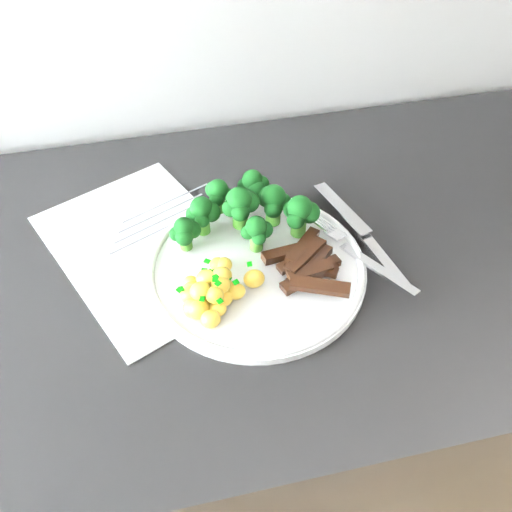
% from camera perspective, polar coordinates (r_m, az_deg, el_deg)
% --- Properties ---
extents(counter, '(2.48, 0.62, 0.93)m').
position_cam_1_polar(counter, '(1.14, 0.65, -16.28)').
color(counter, black).
rests_on(counter, ground).
extents(recipe_paper, '(0.32, 0.37, 0.00)m').
position_cam_1_polar(recipe_paper, '(0.78, -11.19, 0.89)').
color(recipe_paper, white).
rests_on(recipe_paper, counter).
extents(plate, '(0.29, 0.29, 0.02)m').
position_cam_1_polar(plate, '(0.73, 0.00, -1.17)').
color(plate, white).
rests_on(plate, counter).
extents(broccoli, '(0.20, 0.12, 0.07)m').
position_cam_1_polar(broccoli, '(0.75, -1.07, 4.96)').
color(broccoli, '#366F1D').
rests_on(broccoli, plate).
extents(potatoes, '(0.11, 0.11, 0.04)m').
position_cam_1_polar(potatoes, '(0.68, -4.61, -3.58)').
color(potatoes, yellow).
rests_on(potatoes, plate).
extents(beef_strips, '(0.10, 0.12, 0.03)m').
position_cam_1_polar(beef_strips, '(0.72, 5.35, -1.06)').
color(beef_strips, black).
rests_on(beef_strips, plate).
extents(fork, '(0.10, 0.17, 0.02)m').
position_cam_1_polar(fork, '(0.74, 10.89, -0.04)').
color(fork, silver).
rests_on(fork, plate).
extents(knife, '(0.07, 0.22, 0.02)m').
position_cam_1_polar(knife, '(0.77, 11.72, 1.04)').
color(knife, silver).
rests_on(knife, plate).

